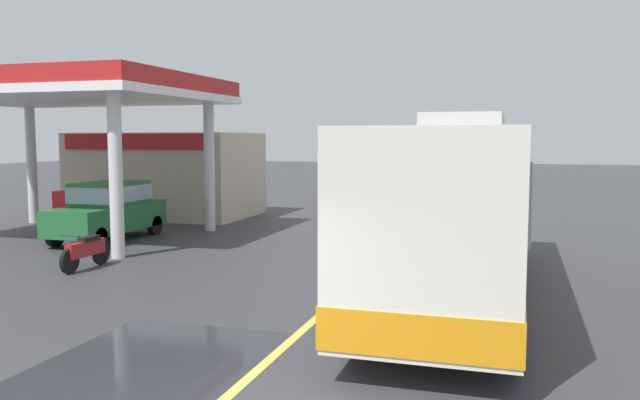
{
  "coord_description": "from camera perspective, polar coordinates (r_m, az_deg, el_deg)",
  "views": [
    {
      "loc": [
        3.35,
        -5.76,
        3.16
      ],
      "look_at": [
        -1.5,
        10.0,
        1.6
      ],
      "focal_mm": 36.26,
      "sensor_mm": 36.0,
      "label": 1
    }
  ],
  "objects": [
    {
      "name": "coach_bus_main",
      "position": [
        13.24,
        12.12,
        -0.96
      ],
      "size": [
        2.6,
        11.04,
        3.69
      ],
      "color": "silver",
      "rests_on": "ground"
    },
    {
      "name": "lane_divider_stripe",
      "position": [
        21.26,
        7.86,
        -3.18
      ],
      "size": [
        0.16,
        50.0,
        0.01
      ],
      "primitive_type": "cube",
      "color": "#D8CC4C",
      "rests_on": "ground"
    },
    {
      "name": "minibus_opposing_lane",
      "position": [
        29.56,
        6.42,
        2.1
      ],
      "size": [
        2.04,
        6.13,
        2.44
      ],
      "color": "#BFB799",
      "rests_on": "ground"
    },
    {
      "name": "car_at_pump",
      "position": [
        21.21,
        -18.15,
        -0.67
      ],
      "size": [
        1.7,
        4.2,
        1.82
      ],
      "color": "#1E602D",
      "rests_on": "ground"
    },
    {
      "name": "motorcycle_parked_forecourt",
      "position": [
        16.79,
        -19.96,
        -4.23
      ],
      "size": [
        0.55,
        1.8,
        0.92
      ],
      "color": "black",
      "rests_on": "ground"
    },
    {
      "name": "pedestrian_near_pump",
      "position": [
        20.54,
        -18.65,
        -1.1
      ],
      "size": [
        0.55,
        0.22,
        1.66
      ],
      "color": "#33333F",
      "rests_on": "ground"
    },
    {
      "name": "ground",
      "position": [
        26.17,
        9.62,
        -1.6
      ],
      "size": [
        120.0,
        120.0,
        0.0
      ],
      "primitive_type": "plane",
      "color": "#38383D"
    },
    {
      "name": "wet_puddle_patch",
      "position": [
        8.88,
        -17.92,
        -15.7
      ],
      "size": [
        3.12,
        5.89,
        0.01
      ],
      "primitive_type": "cube",
      "color": "#26282D",
      "rests_on": "ground"
    },
    {
      "name": "gas_station_roadside",
      "position": [
        25.64,
        -15.65,
        4.02
      ],
      "size": [
        9.1,
        11.95,
        5.1
      ],
      "color": "#B21E1E",
      "rests_on": "ground"
    }
  ]
}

